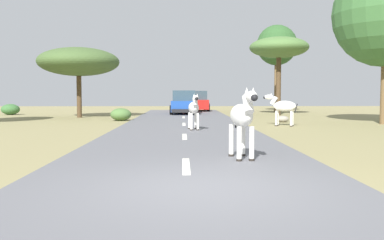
{
  "coord_description": "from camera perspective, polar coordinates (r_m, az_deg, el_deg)",
  "views": [
    {
      "loc": [
        -0.35,
        -6.8,
        1.58
      ],
      "look_at": [
        0.0,
        8.44,
        0.61
      ],
      "focal_mm": 39.41,
      "sensor_mm": 36.0,
      "label": 1
    }
  ],
  "objects": [
    {
      "name": "rock_1",
      "position": [
        23.57,
        12.18,
        0.13
      ],
      "size": [
        0.66,
        0.52,
        0.35
      ],
      "primitive_type": "ellipsoid",
      "color": "gray",
      "rests_on": "ground_plane"
    },
    {
      "name": "tree_6",
      "position": [
        36.86,
        11.41,
        9.83
      ],
      "size": [
        3.4,
        3.4,
        7.35
      ],
      "color": "brown",
      "rests_on": "ground_plane"
    },
    {
      "name": "car_1",
      "position": [
        36.77,
        0.59,
        2.5
      ],
      "size": [
        2.17,
        4.41,
        1.74
      ],
      "rotation": [
        0.0,
        0.0,
        0.04
      ],
      "color": "red",
      "rests_on": "road"
    },
    {
      "name": "road",
      "position": [
        6.97,
        -0.65,
        -9.26
      ],
      "size": [
        6.0,
        64.0,
        0.05
      ],
      "primitive_type": "cube",
      "color": "slate",
      "rests_on": "ground_plane"
    },
    {
      "name": "lane_markings",
      "position": [
        5.99,
        -0.54,
        -11.14
      ],
      "size": [
        0.16,
        56.0,
        0.01
      ],
      "color": "silver",
      "rests_on": "road"
    },
    {
      "name": "zebra_3",
      "position": [
        20.73,
        12.17,
        1.79
      ],
      "size": [
        1.56,
        0.99,
        1.58
      ],
      "rotation": [
        0.0,
        0.0,
        1.1
      ],
      "color": "silver",
      "rests_on": "ground_plane"
    },
    {
      "name": "bush_1",
      "position": [
        24.6,
        -9.61,
        0.74
      ],
      "size": [
        1.2,
        1.08,
        0.72
      ],
      "primitive_type": "ellipsoid",
      "color": "#4C7038",
      "rests_on": "ground_plane"
    },
    {
      "name": "ground_plane",
      "position": [
        6.99,
        1.6,
        -9.45
      ],
      "size": [
        90.0,
        90.0,
        0.0
      ],
      "primitive_type": "plane",
      "color": "#8E8456"
    },
    {
      "name": "zebra_0",
      "position": [
        17.61,
        0.26,
        1.6
      ],
      "size": [
        0.53,
        1.61,
        1.52
      ],
      "rotation": [
        0.0,
        0.0,
        3.25
      ],
      "color": "silver",
      "rests_on": "road"
    },
    {
      "name": "bush_0",
      "position": [
        33.68,
        -23.36,
        1.33
      ],
      "size": [
        1.32,
        1.19,
        0.79
      ],
      "primitive_type": "ellipsoid",
      "color": "#386633",
      "rests_on": "ground_plane"
    },
    {
      "name": "tree_2",
      "position": [
        28.43,
        -15.1,
        7.59
      ],
      "size": [
        5.23,
        5.23,
        4.53
      ],
      "color": "#4C3823",
      "rests_on": "ground_plane"
    },
    {
      "name": "zebra_1",
      "position": [
        9.82,
        6.84,
        0.44
      ],
      "size": [
        0.6,
        1.76,
        1.66
      ],
      "rotation": [
        0.0,
        0.0,
        3.27
      ],
      "color": "silver",
      "rests_on": "road"
    },
    {
      "name": "tree_4",
      "position": [
        31.31,
        11.69,
        9.5
      ],
      "size": [
        4.23,
        4.23,
        5.61
      ],
      "color": "#4C3823",
      "rests_on": "ground_plane"
    },
    {
      "name": "car_0",
      "position": [
        31.58,
        -1.09,
        2.31
      ],
      "size": [
        2.07,
        4.37,
        1.74
      ],
      "rotation": [
        0.0,
        0.0,
        3.13
      ],
      "color": "#1E479E",
      "rests_on": "road"
    }
  ]
}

